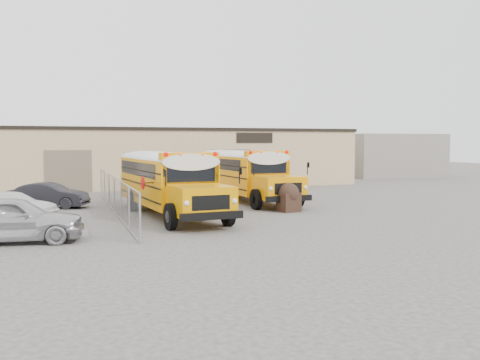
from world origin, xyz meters
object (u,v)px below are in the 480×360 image
object	(u,v)px
school_bus_right	(210,167)
tarp_bundle	(289,197)
car_white	(13,205)
car_dark	(49,195)
school_bus_left	(137,171)
car_silver	(12,219)

from	to	relation	value
school_bus_right	tarp_bundle	world-z (taller)	school_bus_right
car_white	school_bus_right	bearing A→B (deg)	-29.46
tarp_bundle	car_dark	size ratio (longest dim) A/B	0.36
tarp_bundle	car_white	xyz separation A→B (m)	(-13.12, 2.06, -0.15)
school_bus_right	car_white	bearing A→B (deg)	-140.50
school_bus_left	school_bus_right	world-z (taller)	school_bus_left
school_bus_right	car_silver	size ratio (longest dim) A/B	2.19
school_bus_left	school_bus_right	bearing A→B (deg)	40.24
school_bus_left	car_silver	size ratio (longest dim) A/B	2.22
school_bus_left	car_dark	size ratio (longest dim) A/B	2.64
tarp_bundle	car_dark	bearing A→B (deg)	154.20
school_bus_left	tarp_bundle	distance (m)	9.91
school_bus_left	car_dark	world-z (taller)	school_bus_left
school_bus_right	tarp_bundle	bearing A→B (deg)	-86.39
car_silver	car_white	distance (m)	6.71
tarp_bundle	car_white	size ratio (longest dim) A/B	0.35
school_bus_left	car_dark	bearing A→B (deg)	-161.78
school_bus_left	school_bus_right	distance (m)	7.73
car_white	car_dark	bearing A→B (deg)	-1.85
tarp_bundle	car_dark	xyz separation A→B (m)	(-11.62, 5.62, -0.07)
school_bus_left	tarp_bundle	xyz separation A→B (m)	(6.68, -7.25, -1.06)
car_white	car_dark	xyz separation A→B (m)	(1.50, 3.56, 0.07)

